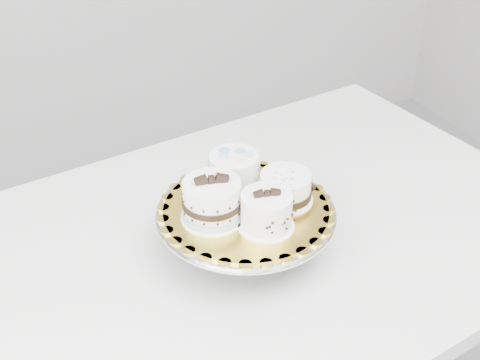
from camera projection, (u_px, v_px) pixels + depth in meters
name	position (u px, v px, depth m)	size (l,w,h in m)	color
table	(259.00, 254.00, 1.29)	(1.39, 1.02, 0.75)	silver
cake_stand	(246.00, 222.00, 1.17)	(0.35, 0.35, 0.09)	gray
cake_board	(246.00, 208.00, 1.15)	(0.32, 0.32, 0.00)	gold
cake_swirl	(266.00, 212.00, 1.09)	(0.11, 0.11, 0.08)	white
cake_banded	(212.00, 202.00, 1.11)	(0.13, 0.13, 0.10)	white
cake_dots	(234.00, 171.00, 1.19)	(0.12, 0.12, 0.07)	white
cake_ribbon	(286.00, 188.00, 1.16)	(0.12, 0.12, 0.06)	white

